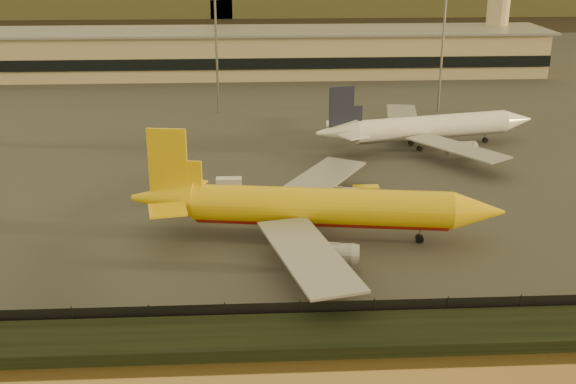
# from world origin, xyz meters

# --- Properties ---
(ground) EXTENTS (900.00, 900.00, 0.00)m
(ground) POSITION_xyz_m (0.00, 0.00, 0.00)
(ground) COLOR black
(ground) RESTS_ON ground
(embankment) EXTENTS (320.00, 7.00, 1.40)m
(embankment) POSITION_xyz_m (0.00, -17.00, 0.70)
(embankment) COLOR black
(embankment) RESTS_ON ground
(tarmac) EXTENTS (320.00, 220.00, 0.20)m
(tarmac) POSITION_xyz_m (0.00, 95.00, 0.10)
(tarmac) COLOR #2D2D2D
(tarmac) RESTS_ON ground
(perimeter_fence) EXTENTS (300.00, 0.05, 2.20)m
(perimeter_fence) POSITION_xyz_m (0.00, -13.00, 1.30)
(perimeter_fence) COLOR black
(perimeter_fence) RESTS_ON tarmac
(terminal_building) EXTENTS (202.00, 25.00, 12.60)m
(terminal_building) POSITION_xyz_m (-14.52, 125.55, 6.25)
(terminal_building) COLOR tan
(terminal_building) RESTS_ON tarmac
(apron_light_masts) EXTENTS (152.20, 12.20, 25.40)m
(apron_light_masts) POSITION_xyz_m (15.00, 75.00, 15.70)
(apron_light_masts) COLOR slate
(apron_light_masts) RESTS_ON tarmac
(dhl_cargo_jet) EXTENTS (49.96, 48.48, 14.93)m
(dhl_cargo_jet) POSITION_xyz_m (5.48, 8.48, 4.66)
(dhl_cargo_jet) COLOR yellow
(dhl_cargo_jet) RESTS_ON tarmac
(white_narrowbody_jet) EXTENTS (44.22, 42.46, 12.79)m
(white_narrowbody_jet) POSITION_xyz_m (30.84, 50.34, 4.02)
(white_narrowbody_jet) COLOR white
(white_narrowbody_jet) RESTS_ON tarmac
(gse_vehicle_yellow) EXTENTS (4.08, 1.84, 1.83)m
(gse_vehicle_yellow) POSITION_xyz_m (14.88, 23.82, 1.12)
(gse_vehicle_yellow) COLOR yellow
(gse_vehicle_yellow) RESTS_ON tarmac
(gse_vehicle_white) EXTENTS (4.11, 1.88, 1.84)m
(gse_vehicle_white) POSITION_xyz_m (-6.51, 28.86, 1.12)
(gse_vehicle_white) COLOR white
(gse_vehicle_white) RESTS_ON tarmac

